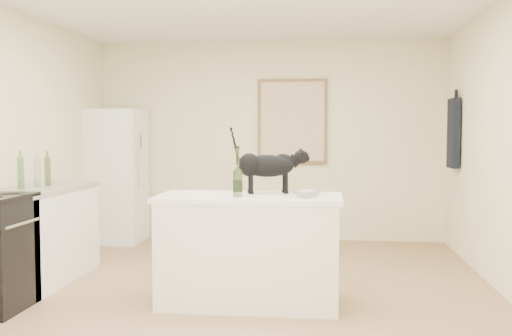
# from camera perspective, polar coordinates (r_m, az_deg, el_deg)

# --- Properties ---
(floor) EXTENTS (5.50, 5.50, 0.00)m
(floor) POSITION_cam_1_polar(r_m,az_deg,el_deg) (5.17, -1.50, -12.36)
(floor) COLOR #9A7052
(floor) RESTS_ON ground
(wall_back) EXTENTS (4.50, 0.00, 4.50)m
(wall_back) POSITION_cam_1_polar(r_m,az_deg,el_deg) (7.71, 1.33, 2.67)
(wall_back) COLOR beige
(wall_back) RESTS_ON ground
(wall_front) EXTENTS (4.50, 0.00, 4.50)m
(wall_front) POSITION_cam_1_polar(r_m,az_deg,el_deg) (2.29, -11.16, 0.54)
(wall_front) COLOR beige
(wall_front) RESTS_ON ground
(island_base) EXTENTS (1.44, 0.67, 0.86)m
(island_base) POSITION_cam_1_polar(r_m,az_deg,el_deg) (4.86, -0.66, -8.17)
(island_base) COLOR white
(island_base) RESTS_ON floor
(island_top) EXTENTS (1.50, 0.70, 0.04)m
(island_top) POSITION_cam_1_polar(r_m,az_deg,el_deg) (4.79, -0.66, -2.90)
(island_top) COLOR white
(island_top) RESTS_ON island_base
(left_cabinets) EXTENTS (0.60, 1.40, 0.86)m
(left_cabinets) POSITION_cam_1_polar(r_m,az_deg,el_deg) (5.94, -20.17, -6.25)
(left_cabinets) COLOR white
(left_cabinets) RESTS_ON floor
(left_countertop) EXTENTS (0.62, 1.44, 0.04)m
(left_countertop) POSITION_cam_1_polar(r_m,az_deg,el_deg) (5.88, -20.26, -1.92)
(left_countertop) COLOR gray
(left_countertop) RESTS_ON left_cabinets
(fridge) EXTENTS (0.68, 0.68, 1.70)m
(fridge) POSITION_cam_1_polar(r_m,az_deg,el_deg) (7.76, -13.44, -0.75)
(fridge) COLOR white
(fridge) RESTS_ON floor
(artwork_frame) EXTENTS (0.90, 0.03, 1.10)m
(artwork_frame) POSITION_cam_1_polar(r_m,az_deg,el_deg) (7.66, 3.55, 4.52)
(artwork_frame) COLOR brown
(artwork_frame) RESTS_ON wall_back
(artwork_canvas) EXTENTS (0.82, 0.00, 1.02)m
(artwork_canvas) POSITION_cam_1_polar(r_m,az_deg,el_deg) (7.64, 3.55, 4.53)
(artwork_canvas) COLOR beige
(artwork_canvas) RESTS_ON wall_back
(hanging_garment) EXTENTS (0.08, 0.34, 0.80)m
(hanging_garment) POSITION_cam_1_polar(r_m,az_deg,el_deg) (7.14, 18.63, 3.21)
(hanging_garment) COLOR black
(hanging_garment) RESTS_ON wall_right
(black_cat) EXTENTS (0.61, 0.32, 0.41)m
(black_cat) POSITION_cam_1_polar(r_m,az_deg,el_deg) (4.93, 1.06, -0.08)
(black_cat) COLOR black
(black_cat) RESTS_ON island_top
(wine_bottle) EXTENTS (0.09, 0.09, 0.35)m
(wine_bottle) POSITION_cam_1_polar(r_m,az_deg,el_deg) (4.68, -1.79, -0.64)
(wine_bottle) COLOR #315B24
(wine_bottle) RESTS_ON island_top
(glass_bowl) EXTENTS (0.29, 0.29, 0.05)m
(glass_bowl) POSITION_cam_1_polar(r_m,az_deg,el_deg) (4.63, 4.89, -2.55)
(glass_bowl) COLOR silver
(glass_bowl) RESTS_ON island_top
(fridge_paper) EXTENTS (0.05, 0.13, 0.18)m
(fridge_paper) POSITION_cam_1_polar(r_m,az_deg,el_deg) (7.64, -11.02, 2.62)
(fridge_paper) COLOR white
(fridge_paper) RESTS_ON fridge
(counter_bottle_cluster) EXTENTS (0.12, 0.45, 0.29)m
(counter_bottle_cluster) POSITION_cam_1_polar(r_m,az_deg,el_deg) (5.85, -20.64, -0.41)
(counter_bottle_cluster) COLOR #A7B2A4
(counter_bottle_cluster) RESTS_ON left_countertop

